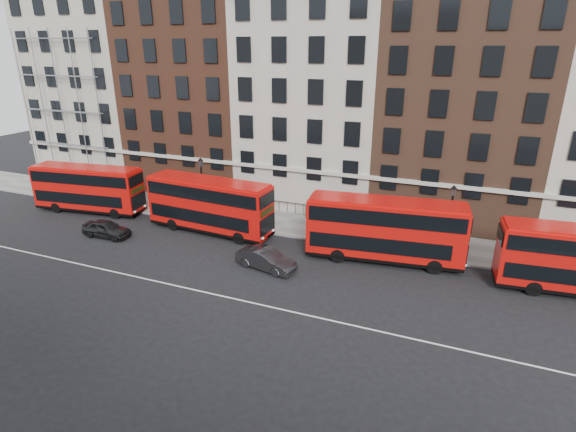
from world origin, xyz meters
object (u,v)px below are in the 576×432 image
at_px(bus_c, 384,229).
at_px(bus_a, 88,188).
at_px(bus_b, 209,204).
at_px(car_front, 266,259).
at_px(car_rear, 106,229).

bearing_deg(bus_c, bus_a, 172.85).
xyz_separation_m(bus_b, car_front, (6.96, -4.26, -1.69)).
height_order(bus_a, car_front, bus_a).
height_order(bus_a, bus_b, bus_b).
distance_m(bus_c, car_front, 8.49).
height_order(bus_a, bus_c, bus_c).
relative_size(bus_b, car_front, 2.52).
xyz_separation_m(bus_b, bus_c, (14.11, -0.01, 0.04)).
relative_size(bus_b, car_rear, 2.70).
distance_m(bus_a, bus_b, 12.74).
bearing_deg(bus_c, car_rear, -176.43).
xyz_separation_m(bus_a, bus_b, (12.74, 0.01, 0.11)).
bearing_deg(bus_c, car_front, -156.39).
height_order(bus_b, car_front, bus_b).
bearing_deg(car_rear, bus_a, 52.31).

